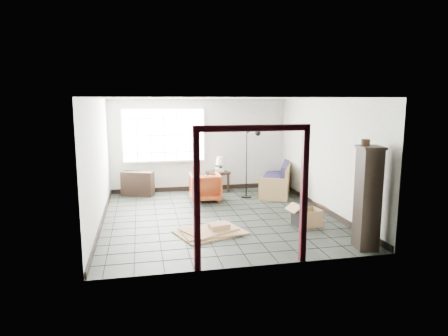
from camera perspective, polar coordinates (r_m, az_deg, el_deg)
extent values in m
plane|color=black|center=(8.94, -0.83, -6.95)|extent=(5.50, 5.50, 0.00)
cube|color=#A8ABA4|center=(11.35, -3.52, 3.29)|extent=(5.00, 0.02, 2.60)
cube|color=#A8ABA4|center=(6.03, 4.17, -2.40)|extent=(5.00, 0.02, 2.60)
cube|color=#A8ABA4|center=(8.55, -17.54, 0.75)|extent=(0.02, 5.50, 2.60)
cube|color=#A8ABA4|center=(9.46, 14.19, 1.73)|extent=(0.02, 5.50, 2.60)
cube|color=white|center=(8.57, -0.88, 9.95)|extent=(5.00, 5.50, 0.02)
cube|color=black|center=(11.54, -3.44, -2.86)|extent=(4.95, 0.03, 0.12)
cube|color=black|center=(8.82, -16.99, -7.23)|extent=(0.03, 5.45, 0.12)
cube|color=black|center=(9.69, 13.78, -5.55)|extent=(0.03, 5.45, 0.12)
cube|color=silver|center=(11.18, -8.60, 4.65)|extent=(2.32, 0.06, 1.52)
cube|color=white|center=(11.14, -8.59, 4.63)|extent=(2.20, 0.02, 1.40)
cube|color=#3E0E17|center=(5.96, -3.91, -5.01)|extent=(0.10, 0.08, 2.10)
cube|color=#3E0E17|center=(6.41, 11.35, -4.13)|extent=(0.10, 0.08, 2.10)
cube|color=#3E0E17|center=(5.96, 4.13, 5.72)|extent=(1.80, 0.08, 0.10)
cube|color=olive|center=(11.26, 7.46, -2.69)|extent=(1.43, 1.97, 0.33)
cube|color=olive|center=(10.31, 7.00, -3.09)|extent=(0.69, 0.35, 0.59)
cube|color=olive|center=(12.15, 7.87, -1.16)|extent=(0.69, 0.35, 0.59)
cube|color=olive|center=(11.17, 9.18, -1.06)|extent=(0.82, 1.70, 0.64)
cube|color=#1D1739|center=(10.62, 7.09, -2.11)|extent=(0.84, 0.81, 0.15)
cube|color=#1D1739|center=(10.56, 8.55, -1.00)|extent=(0.36, 0.59, 0.48)
cube|color=#1D1739|center=(11.21, 7.39, -1.49)|extent=(0.84, 0.81, 0.15)
cube|color=#1D1739|center=(11.15, 8.78, -0.44)|extent=(0.36, 0.59, 0.48)
cube|color=#1D1739|center=(11.80, 7.66, -0.94)|extent=(0.84, 0.81, 0.15)
cube|color=#1D1739|center=(11.75, 8.98, 0.07)|extent=(0.36, 0.59, 0.48)
imported|color=maroon|center=(10.26, -2.70, -2.54)|extent=(0.77, 0.73, 0.78)
cube|color=black|center=(11.20, -0.86, -0.66)|extent=(0.66, 0.66, 0.06)
cube|color=black|center=(10.97, -1.31, -2.40)|extent=(0.07, 0.07, 0.53)
cube|color=black|center=(11.17, 0.61, -2.18)|extent=(0.07, 0.07, 0.53)
cube|color=black|center=(11.34, -2.31, -2.01)|extent=(0.07, 0.07, 0.53)
cube|color=black|center=(11.53, -0.43, -1.80)|extent=(0.07, 0.07, 0.53)
cylinder|color=black|center=(11.18, -0.51, -0.13)|extent=(0.11, 0.11, 0.15)
cylinder|color=black|center=(11.16, -0.51, 0.50)|extent=(0.03, 0.03, 0.10)
cone|color=beige|center=(11.15, -0.51, 1.08)|extent=(0.28, 0.28, 0.21)
cube|color=silver|center=(11.23, -0.68, -0.22)|extent=(0.29, 0.24, 0.09)
cylinder|color=black|center=(11.23, -1.34, -0.23)|extent=(0.03, 0.06, 0.06)
cylinder|color=black|center=(10.69, 3.18, -4.10)|extent=(0.32, 0.32, 0.03)
cylinder|color=black|center=(10.52, 3.23, 0.51)|extent=(0.03, 0.03, 1.73)
cylinder|color=black|center=(10.41, 4.07, 5.44)|extent=(0.29, 0.06, 0.16)
sphere|color=black|center=(10.42, 4.86, 5.00)|extent=(0.17, 0.17, 0.16)
cube|color=black|center=(11.04, -12.23, -2.20)|extent=(0.91, 0.61, 0.66)
cube|color=black|center=(11.04, -12.23, -2.15)|extent=(0.84, 0.55, 0.03)
cube|color=black|center=(7.30, 19.82, -4.14)|extent=(0.41, 0.50, 1.78)
cube|color=black|center=(7.15, 20.23, 2.79)|extent=(0.46, 0.55, 0.04)
cylinder|color=black|center=(7.17, 19.58, 3.46)|extent=(0.17, 0.17, 0.11)
cube|color=olive|center=(8.51, 11.73, -7.95)|extent=(0.55, 0.46, 0.02)
cube|color=black|center=(8.35, 10.27, -7.11)|extent=(0.07, 0.40, 0.34)
cube|color=olive|center=(8.59, 13.23, -6.72)|extent=(0.07, 0.40, 0.34)
cube|color=olive|center=(8.30, 12.47, -7.27)|extent=(0.50, 0.08, 0.34)
cube|color=olive|center=(8.64, 11.10, -6.56)|extent=(0.50, 0.08, 0.34)
cube|color=olive|center=(8.25, 9.88, -5.62)|extent=(0.24, 0.42, 0.14)
cube|color=olive|center=(8.57, 13.70, -5.18)|extent=(0.24, 0.42, 0.14)
cube|color=olive|center=(7.88, -1.95, -9.18)|extent=(1.49, 1.26, 0.03)
cube|color=olive|center=(7.87, -1.96, -9.00)|extent=(1.21, 0.97, 0.03)
cube|color=olive|center=(7.86, -1.96, -8.82)|extent=(1.16, 1.05, 0.03)
cube|color=olive|center=(7.86, -0.74, -8.30)|extent=(0.42, 0.36, 0.11)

